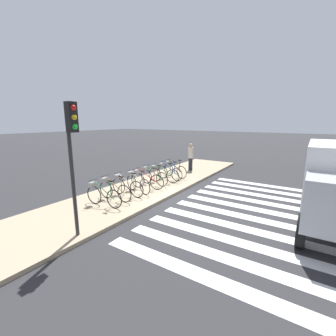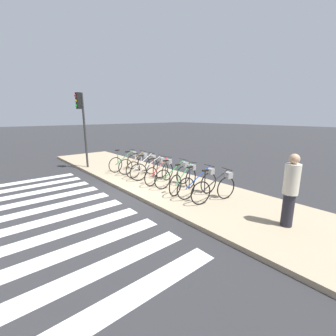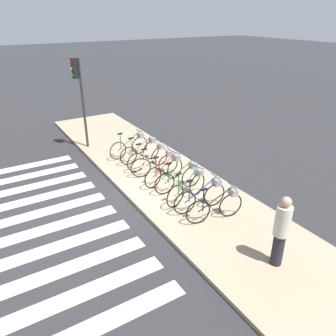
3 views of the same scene
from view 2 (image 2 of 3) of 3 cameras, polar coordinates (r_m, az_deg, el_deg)
ground_plane at (r=8.06m, az=-10.24°, el=-6.50°), size 120.00×120.00×0.00m
sidewalk at (r=8.92m, az=-1.11°, el=-3.92°), size 17.62×3.28×0.12m
parked_bicycle_0 at (r=10.85m, az=-10.62°, el=1.75°), size 0.46×1.70×1.04m
parked_bicycle_1 at (r=10.33m, az=-8.04°, el=1.27°), size 0.46×1.70×1.04m
parked_bicycle_2 at (r=9.75m, az=-6.02°, el=0.61°), size 0.46×1.70×1.04m
parked_bicycle_3 at (r=9.21m, az=-4.15°, el=-0.10°), size 0.54×1.67×1.04m
parked_bicycle_4 at (r=8.73m, az=-1.78°, el=-0.82°), size 0.53×1.67×1.04m
parked_bicycle_5 at (r=8.28m, az=1.85°, el=-1.59°), size 0.46×1.70×1.04m
parked_bicycle_6 at (r=7.74m, az=4.30°, el=-2.69°), size 0.57×1.66×1.04m
parked_bicycle_7 at (r=7.35m, az=8.08°, el=-3.66°), size 0.46×1.70×1.04m
parked_bicycle_8 at (r=6.99m, az=12.14°, el=-4.73°), size 0.50×1.68×1.04m
pedestrian at (r=5.91m, az=28.67°, el=-4.69°), size 0.34×0.34×1.74m
traffic_light at (r=11.83m, az=-21.19°, el=12.49°), size 0.24×0.40×3.62m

